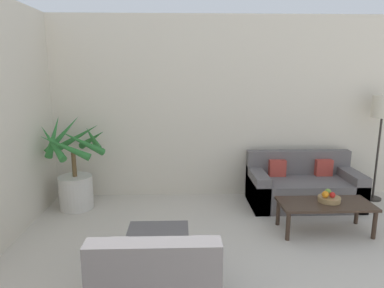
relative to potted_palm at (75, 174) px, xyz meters
The scene contains 10 objects.
wall_back 3.33m from the potted_palm, ahead, with size 8.79×0.06×2.70m.
potted_palm is the anchor object (origin of this frame).
sofa_loveseat 3.24m from the potted_palm, ahead, with size 1.53×0.77×0.74m.
floor_lamp 4.45m from the potted_palm, ahead, with size 0.30×0.30×1.56m.
coffee_table 3.30m from the potted_palm, 14.63° to the right, with size 1.09×0.49×0.37m.
fruit_bowl 3.34m from the potted_palm, 13.78° to the right, with size 0.26×0.26×0.06m.
apple_red 3.37m from the potted_palm, 14.12° to the right, with size 0.07×0.07×0.07m.
apple_green 3.33m from the potted_palm, 12.70° to the right, with size 0.08×0.08×0.08m.
orange_fruit 3.29m from the potted_palm, 14.41° to the right, with size 0.08×0.08×0.08m.
ottoman 1.98m from the potted_palm, 50.61° to the right, with size 0.60×0.49×0.37m.
Camera 1 is at (-1.70, 1.28, 1.89)m, focal length 32.00 mm.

